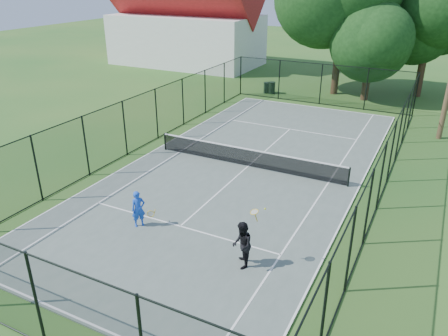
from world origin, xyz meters
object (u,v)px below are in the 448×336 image
at_px(player_black, 242,245).
at_px(tennis_net, 248,157).
at_px(trash_bin_left, 267,88).
at_px(trash_bin_right, 272,88).
at_px(player_blue, 138,209).

bearing_deg(player_black, tennis_net, 112.63).
height_order(tennis_net, trash_bin_left, tennis_net).
xyz_separation_m(trash_bin_right, player_blue, (2.89, -21.35, 0.30)).
xyz_separation_m(tennis_net, player_blue, (-1.44, -7.05, 0.20)).
relative_size(tennis_net, player_black, 4.79).
bearing_deg(player_blue, trash_bin_right, 97.70).
height_order(trash_bin_left, player_black, player_black).
distance_m(trash_bin_left, trash_bin_right, 0.43).
distance_m(trash_bin_right, player_blue, 21.55).
bearing_deg(player_black, player_blue, 173.55).
xyz_separation_m(trash_bin_right, player_black, (7.47, -21.87, 0.40)).
relative_size(trash_bin_left, player_blue, 0.59).
distance_m(trash_bin_left, player_black, 23.29).
height_order(trash_bin_right, player_black, player_black).
bearing_deg(trash_bin_right, player_blue, -82.30).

